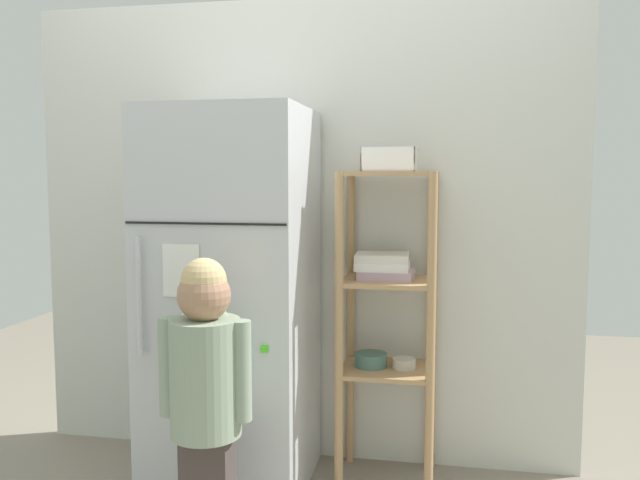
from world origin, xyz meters
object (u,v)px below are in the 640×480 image
object	(u,v)px
refrigerator	(232,299)
fruit_bin	(393,162)
child_standing	(206,377)
pantry_shelf_unit	(386,299)

from	to	relation	value
refrigerator	fruit_bin	size ratio (longest dim) A/B	7.19
refrigerator	child_standing	xyz separation A→B (m)	(0.08, -0.53, -0.16)
refrigerator	fruit_bin	xyz separation A→B (m)	(0.64, 0.13, 0.56)
child_standing	pantry_shelf_unit	world-z (taller)	pantry_shelf_unit
refrigerator	fruit_bin	bearing A→B (deg)	11.65
child_standing	fruit_bin	world-z (taller)	fruit_bin
child_standing	pantry_shelf_unit	xyz separation A→B (m)	(0.54, 0.66, 0.16)
refrigerator	child_standing	bearing A→B (deg)	-81.11
child_standing	refrigerator	bearing A→B (deg)	98.89
refrigerator	pantry_shelf_unit	distance (m)	0.64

